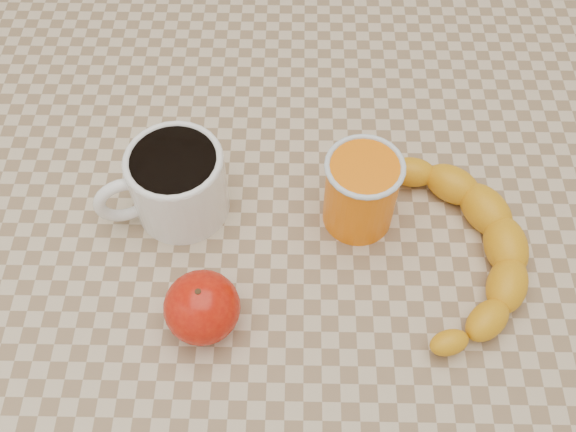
{
  "coord_description": "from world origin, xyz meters",
  "views": [
    {
      "loc": [
        0.01,
        -0.35,
        1.31
      ],
      "look_at": [
        0.0,
        0.0,
        0.77
      ],
      "focal_mm": 40.0,
      "sensor_mm": 36.0,
      "label": 1
    }
  ],
  "objects_px": {
    "table": "(288,266)",
    "coffee_mug": "(175,182)",
    "orange_juice_glass": "(361,191)",
    "banana": "(448,245)",
    "apple": "(202,307)"
  },
  "relations": [
    {
      "from": "orange_juice_glass",
      "to": "apple",
      "type": "distance_m",
      "value": 0.19
    },
    {
      "from": "table",
      "to": "orange_juice_glass",
      "type": "bearing_deg",
      "value": 10.67
    },
    {
      "from": "table",
      "to": "apple",
      "type": "xyz_separation_m",
      "value": [
        -0.08,
        -0.11,
        0.12
      ]
    },
    {
      "from": "coffee_mug",
      "to": "table",
      "type": "bearing_deg",
      "value": -11.46
    },
    {
      "from": "orange_juice_glass",
      "to": "apple",
      "type": "xyz_separation_m",
      "value": [
        -0.15,
        -0.12,
        -0.01
      ]
    },
    {
      "from": "orange_juice_glass",
      "to": "apple",
      "type": "bearing_deg",
      "value": -140.72
    },
    {
      "from": "orange_juice_glass",
      "to": "banana",
      "type": "xyz_separation_m",
      "value": [
        0.08,
        -0.04,
        -0.02
      ]
    },
    {
      "from": "coffee_mug",
      "to": "apple",
      "type": "height_order",
      "value": "coffee_mug"
    },
    {
      "from": "table",
      "to": "coffee_mug",
      "type": "height_order",
      "value": "coffee_mug"
    },
    {
      "from": "apple",
      "to": "banana",
      "type": "xyz_separation_m",
      "value": [
        0.23,
        0.08,
        -0.01
      ]
    },
    {
      "from": "coffee_mug",
      "to": "orange_juice_glass",
      "type": "distance_m",
      "value": 0.18
    },
    {
      "from": "table",
      "to": "orange_juice_glass",
      "type": "distance_m",
      "value": 0.15
    },
    {
      "from": "coffee_mug",
      "to": "orange_juice_glass",
      "type": "height_order",
      "value": "orange_juice_glass"
    },
    {
      "from": "table",
      "to": "orange_juice_glass",
      "type": "xyz_separation_m",
      "value": [
        0.07,
        0.01,
        0.13
      ]
    },
    {
      "from": "coffee_mug",
      "to": "banana",
      "type": "distance_m",
      "value": 0.27
    }
  ]
}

